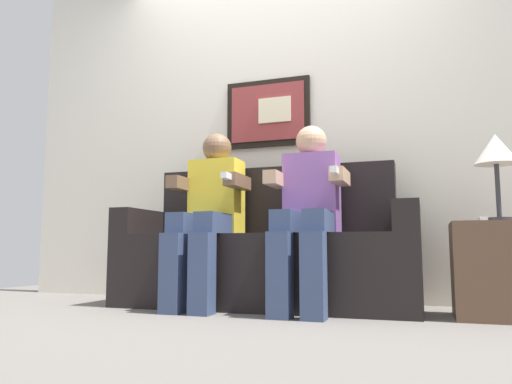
{
  "coord_description": "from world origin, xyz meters",
  "views": [
    {
      "loc": [
        0.95,
        -2.62,
        0.36
      ],
      "look_at": [
        0.0,
        0.15,
        0.7
      ],
      "focal_mm": 34.47,
      "sensor_mm": 36.0,
      "label": 1
    }
  ],
  "objects_px": {
    "table_lamp": "(496,153)",
    "spare_remote_on_table": "(483,219)",
    "couch": "(265,257)",
    "person_on_right": "(308,206)",
    "side_table_right": "(493,270)",
    "person_on_left": "(209,209)"
  },
  "relations": [
    {
      "from": "table_lamp",
      "to": "spare_remote_on_table",
      "type": "xyz_separation_m",
      "value": [
        -0.09,
        -0.07,
        -0.35
      ]
    },
    {
      "from": "couch",
      "to": "table_lamp",
      "type": "xyz_separation_m",
      "value": [
        1.32,
        -0.15,
        0.55
      ]
    },
    {
      "from": "person_on_right",
      "to": "side_table_right",
      "type": "height_order",
      "value": "person_on_right"
    },
    {
      "from": "table_lamp",
      "to": "person_on_left",
      "type": "bearing_deg",
      "value": -179.36
    },
    {
      "from": "couch",
      "to": "table_lamp",
      "type": "relative_size",
      "value": 4.05
    },
    {
      "from": "table_lamp",
      "to": "spare_remote_on_table",
      "type": "relative_size",
      "value": 3.54
    },
    {
      "from": "table_lamp",
      "to": "couch",
      "type": "bearing_deg",
      "value": 173.58
    },
    {
      "from": "person_on_left",
      "to": "table_lamp",
      "type": "distance_m",
      "value": 1.65
    },
    {
      "from": "person_on_right",
      "to": "side_table_right",
      "type": "xyz_separation_m",
      "value": [
        0.97,
        0.06,
        -0.36
      ]
    },
    {
      "from": "side_table_right",
      "to": "person_on_right",
      "type": "bearing_deg",
      "value": -176.39
    },
    {
      "from": "person_on_left",
      "to": "spare_remote_on_table",
      "type": "height_order",
      "value": "person_on_left"
    },
    {
      "from": "couch",
      "to": "person_on_right",
      "type": "bearing_deg",
      "value": -27.96
    },
    {
      "from": "person_on_right",
      "to": "side_table_right",
      "type": "relative_size",
      "value": 2.22
    },
    {
      "from": "person_on_left",
      "to": "person_on_right",
      "type": "bearing_deg",
      "value": 0.0
    },
    {
      "from": "person_on_right",
      "to": "side_table_right",
      "type": "bearing_deg",
      "value": 3.61
    },
    {
      "from": "person_on_left",
      "to": "table_lamp",
      "type": "height_order",
      "value": "person_on_left"
    },
    {
      "from": "side_table_right",
      "to": "table_lamp",
      "type": "distance_m",
      "value": 0.61
    },
    {
      "from": "couch",
      "to": "side_table_right",
      "type": "xyz_separation_m",
      "value": [
        1.28,
        -0.11,
        -0.06
      ]
    },
    {
      "from": "person_on_left",
      "to": "person_on_right",
      "type": "distance_m",
      "value": 0.63
    },
    {
      "from": "table_lamp",
      "to": "side_table_right",
      "type": "bearing_deg",
      "value": 131.45
    },
    {
      "from": "side_table_right",
      "to": "table_lamp",
      "type": "bearing_deg",
      "value": -48.55
    },
    {
      "from": "person_on_right",
      "to": "spare_remote_on_table",
      "type": "bearing_deg",
      "value": -3.44
    }
  ]
}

